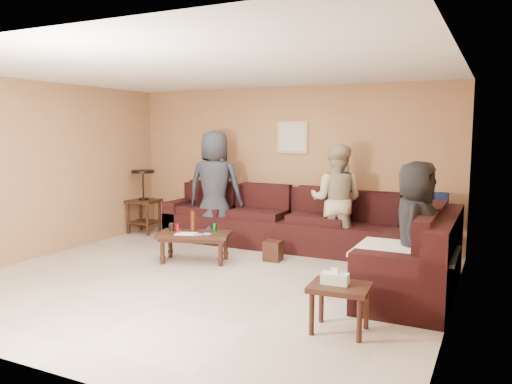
% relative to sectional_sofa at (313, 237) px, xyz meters
% --- Properties ---
extents(room, '(5.60, 5.50, 2.50)m').
position_rel_sectional_sofa_xyz_m(room, '(-0.81, -1.52, 1.34)').
color(room, '#BCAF9F').
rests_on(room, ground).
extents(sectional_sofa, '(4.65, 2.90, 0.97)m').
position_rel_sectional_sofa_xyz_m(sectional_sofa, '(0.00, 0.00, 0.00)').
color(sectional_sofa, black).
rests_on(sectional_sofa, ground).
extents(coffee_table, '(1.09, 0.78, 0.69)m').
position_rel_sectional_sofa_xyz_m(coffee_table, '(-1.43, -0.84, 0.03)').
color(coffee_table, '#331911').
rests_on(coffee_table, ground).
extents(end_table_left, '(0.54, 0.54, 1.12)m').
position_rel_sectional_sofa_xyz_m(end_table_left, '(-3.32, 0.43, 0.26)').
color(end_table_left, '#331911').
rests_on(end_table_left, ground).
extents(side_table_right, '(0.55, 0.46, 0.58)m').
position_rel_sectional_sofa_xyz_m(side_table_right, '(1.07, -2.32, 0.06)').
color(side_table_right, '#331911').
rests_on(side_table_right, ground).
extents(waste_bin, '(0.24, 0.24, 0.28)m').
position_rel_sectional_sofa_xyz_m(waste_bin, '(-0.47, -0.31, -0.19)').
color(waste_bin, '#331911').
rests_on(waste_bin, ground).
extents(wall_art, '(0.52, 0.04, 0.52)m').
position_rel_sectional_sofa_xyz_m(wall_art, '(-0.71, 0.96, 1.37)').
color(wall_art, tan).
rests_on(wall_art, ground).
extents(person_left, '(0.99, 0.76, 1.81)m').
position_rel_sectional_sofa_xyz_m(person_left, '(-1.80, 0.34, 0.58)').
color(person_left, '#272B37').
rests_on(person_left, ground).
extents(person_middle, '(0.83, 0.66, 1.62)m').
position_rel_sectional_sofa_xyz_m(person_middle, '(0.21, 0.38, 0.48)').
color(person_middle, tan).
rests_on(person_middle, ground).
extents(person_right, '(0.48, 0.73, 1.49)m').
position_rel_sectional_sofa_xyz_m(person_right, '(1.54, -1.14, 0.42)').
color(person_right, black).
rests_on(person_right, ground).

